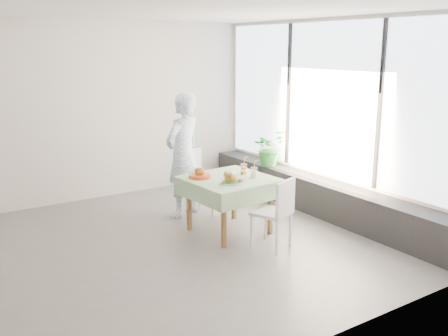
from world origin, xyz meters
TOP-DOWN VIEW (x-y plane):
  - floor at (0.00, 0.00)m, footprint 6.00×6.00m
  - ceiling at (0.00, 0.00)m, footprint 6.00×6.00m
  - wall_back at (0.00, 2.50)m, footprint 6.00×0.02m
  - wall_front at (0.00, -2.50)m, footprint 6.00×0.02m
  - wall_right at (3.00, 0.00)m, footprint 0.02×5.00m
  - window_pane at (2.97, 0.00)m, footprint 0.01×4.80m
  - window_ledge at (2.80, 0.00)m, footprint 0.40×4.80m
  - cafe_table at (1.24, 0.02)m, footprint 1.11×1.11m
  - chair_far at (1.20, 0.87)m, footprint 0.45×0.45m
  - chair_near at (1.41, -0.68)m, footprint 0.53×0.53m
  - diner at (1.08, 0.96)m, footprint 0.76×0.64m
  - main_dish at (1.12, -0.22)m, footprint 0.34×0.34m
  - juice_cup_orange at (1.52, 0.09)m, footprint 0.10×0.10m
  - juice_cup_lemonade at (1.52, -0.13)m, footprint 0.09×0.09m
  - second_dish at (0.93, 0.24)m, footprint 0.28×0.28m
  - potted_plant at (2.74, 1.10)m, footprint 0.62×0.57m

SIDE VIEW (x-z plane):
  - floor at x=0.00m, z-range 0.00..0.00m
  - window_ledge at x=2.80m, z-range 0.00..0.50m
  - chair_near at x=1.41m, z-range -0.17..0.70m
  - chair_far at x=1.20m, z-range -0.18..0.76m
  - cafe_table at x=1.24m, z-range 0.09..0.83m
  - second_dish at x=0.93m, z-range 0.71..0.85m
  - potted_plant at x=2.74m, z-range 0.50..1.09m
  - main_dish at x=1.12m, z-range 0.71..0.89m
  - juice_cup_lemonade at x=1.52m, z-range 0.67..0.93m
  - juice_cup_orange at x=1.52m, z-range 0.67..0.94m
  - diner at x=1.08m, z-range 0.00..1.78m
  - wall_back at x=0.00m, z-range 0.00..2.80m
  - wall_front at x=0.00m, z-range 0.00..2.80m
  - wall_right at x=3.00m, z-range 0.00..2.80m
  - window_pane at x=2.97m, z-range 0.56..2.74m
  - ceiling at x=0.00m, z-range 2.80..2.80m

